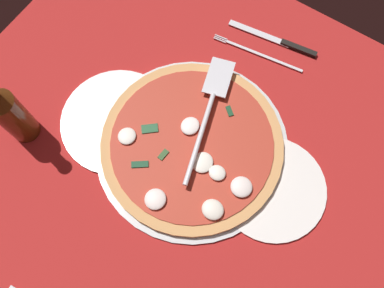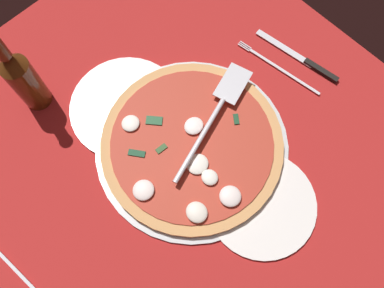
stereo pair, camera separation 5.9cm
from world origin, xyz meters
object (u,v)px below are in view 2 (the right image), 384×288
Objects in this scene: place_setting_near at (3,285)px; dinner_plate_right at (261,204)px; dinner_plate_left at (126,107)px; pizza at (192,146)px; pizza_server at (213,117)px; beer_bottle at (22,77)px; place_setting_far at (291,64)px.

dinner_plate_right is at bearing 57.88° from place_setting_near.
dinner_plate_left is 1.10× the size of place_setting_near.
pizza_server is at bearing 96.55° from pizza.
beer_bottle reaches higher than pizza.
place_setting_far is at bearing 61.96° from dinner_plate_left.
pizza is 29.33cm from place_setting_far.
place_setting_near is (11.12, -39.26, -0.15)cm from dinner_plate_left.
pizza is 35.24cm from beer_bottle.
dinner_plate_left is 1.11× the size of dinner_plate_right.
beer_bottle reaches higher than pizza_server.
pizza reaches higher than place_setting_far.
pizza is at bearing 12.31° from dinner_plate_left.
dinner_plate_right is (33.87, 5.13, 0.00)cm from dinner_plate_left.
dinner_plate_left is at bearing 53.81° from place_setting_far.
place_setting_far reaches higher than dinner_plate_right.
dinner_plate_left is at bearing -167.69° from pizza.
dinner_plate_right is 0.99× the size of place_setting_near.
beer_bottle is (-29.92, -22.27, 5.30)cm from pizza_server.
dinner_plate_left is 16.64cm from pizza.
place_setting_near reaches higher than dinner_plate_left.
pizza reaches higher than place_setting_near.
place_setting_far is at bearing 54.47° from beer_bottle.
pizza is (-17.66, -1.59, 1.31)cm from dinner_plate_right.
dinner_plate_left is at bearing 39.51° from beer_bottle.
beer_bottle is (-48.36, -17.08, 9.04)cm from dinner_plate_right.
dinner_plate_right is at bearing 112.49° from place_setting_far.
place_setting_near is at bearing -117.13° from dinner_plate_right.
dinner_plate_left is 18.93cm from pizza_server.
pizza_server is at bearing 33.78° from dinner_plate_left.
beer_bottle is at bearing -140.49° from dinner_plate_left.
beer_bottle is (-30.70, -15.49, 7.74)cm from pizza.
pizza_server is 37.67cm from beer_bottle.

